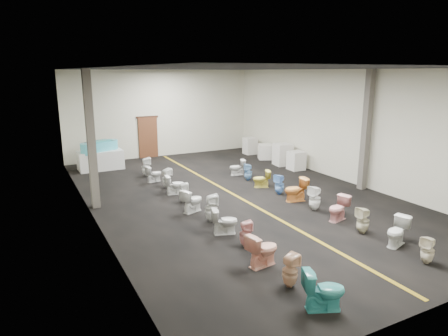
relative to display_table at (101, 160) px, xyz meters
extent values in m
plane|color=black|center=(3.56, -6.36, -0.44)|extent=(16.00, 16.00, 0.00)
plane|color=black|center=(3.56, -6.36, 4.06)|extent=(16.00, 16.00, 0.00)
plane|color=beige|center=(3.56, 1.64, 1.81)|extent=(10.00, 0.00, 10.00)
plane|color=beige|center=(-1.44, -6.36, 1.81)|extent=(0.00, 16.00, 16.00)
plane|color=beige|center=(8.56, -6.36, 1.81)|extent=(0.00, 16.00, 16.00)
cube|color=olive|center=(3.56, -6.36, -0.43)|extent=(0.12, 15.60, 0.01)
cube|color=#562D19|center=(2.76, 1.58, 0.61)|extent=(1.00, 0.10, 2.10)
cube|color=#331C11|center=(2.76, 1.59, 1.68)|extent=(1.15, 0.08, 0.10)
cube|color=#59544C|center=(-1.19, -5.36, 1.81)|extent=(0.25, 0.25, 4.50)
cube|color=#59544C|center=(8.31, -7.86, 1.81)|extent=(0.25, 0.25, 4.50)
cube|color=silver|center=(0.00, 0.00, 0.00)|extent=(1.99, 1.03, 0.88)
cube|color=#45B4C8|center=(0.00, 0.00, 0.61)|extent=(1.36, 1.08, 0.50)
cylinder|color=#45B4C8|center=(-0.55, -0.24, 0.61)|extent=(0.66, 0.66, 0.50)
cylinder|color=#45B4C8|center=(0.55, 0.24, 0.61)|extent=(0.66, 0.66, 0.50)
cube|color=teal|center=(0.00, 0.00, 0.81)|extent=(1.10, 0.82, 0.20)
cube|color=silver|center=(7.96, -4.21, -0.01)|extent=(0.68, 0.68, 0.85)
cube|color=silver|center=(7.96, -3.15, 0.08)|extent=(0.84, 0.84, 1.04)
cube|color=white|center=(7.96, -1.62, -0.06)|extent=(0.89, 0.89, 0.76)
cube|color=silver|center=(7.96, -0.12, 0.01)|extent=(0.65, 0.65, 0.90)
imported|color=teal|center=(1.55, -13.42, -0.03)|extent=(0.90, 0.73, 0.81)
imported|color=#D8A682|center=(1.48, -12.46, -0.07)|extent=(0.40, 0.40, 0.73)
imported|color=#F9AD95|center=(1.49, -11.40, -0.04)|extent=(0.85, 0.56, 0.80)
imported|color=#DC9895|center=(1.67, -10.31, -0.09)|extent=(0.39, 0.38, 0.70)
imported|color=silver|center=(1.58, -9.32, -0.07)|extent=(0.81, 0.61, 0.73)
imported|color=silver|center=(1.66, -8.29, -0.02)|extent=(0.48, 0.48, 0.84)
imported|color=white|center=(1.49, -7.25, -0.06)|extent=(0.85, 0.66, 0.76)
imported|color=silver|center=(1.59, -6.23, -0.09)|extent=(0.37, 0.37, 0.69)
imported|color=white|center=(1.67, -5.17, -0.08)|extent=(0.75, 0.48, 0.71)
imported|color=silver|center=(1.68, -4.29, -0.05)|extent=(0.45, 0.45, 0.77)
imported|color=silver|center=(1.51, -3.19, -0.11)|extent=(0.70, 0.46, 0.66)
imported|color=white|center=(1.50, -2.17, -0.03)|extent=(0.41, 0.40, 0.82)
imported|color=beige|center=(4.97, -13.10, -0.10)|extent=(0.37, 0.36, 0.68)
imported|color=white|center=(5.18, -12.07, -0.06)|extent=(0.84, 0.63, 0.76)
imported|color=beige|center=(5.00, -11.08, -0.06)|extent=(0.36, 0.35, 0.76)
imported|color=pink|center=(5.10, -10.00, -0.06)|extent=(0.82, 0.59, 0.76)
imported|color=white|center=(5.08, -8.95, -0.03)|extent=(0.41, 0.40, 0.82)
imported|color=#EF9743|center=(5.11, -7.92, -0.03)|extent=(0.87, 0.58, 0.82)
imported|color=#75ADEE|center=(5.07, -6.99, -0.06)|extent=(0.43, 0.43, 0.76)
imported|color=#E6D655|center=(4.98, -5.92, -0.10)|extent=(0.75, 0.57, 0.67)
imported|color=#73A3D0|center=(5.04, -4.81, -0.08)|extent=(0.41, 0.40, 0.71)
imported|color=silver|center=(5.08, -3.82, -0.10)|extent=(0.74, 0.54, 0.68)
camera|label=1|loc=(-3.24, -18.53, 3.96)|focal=32.00mm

